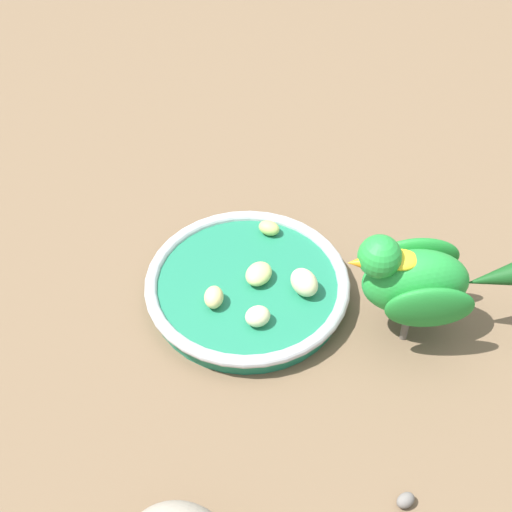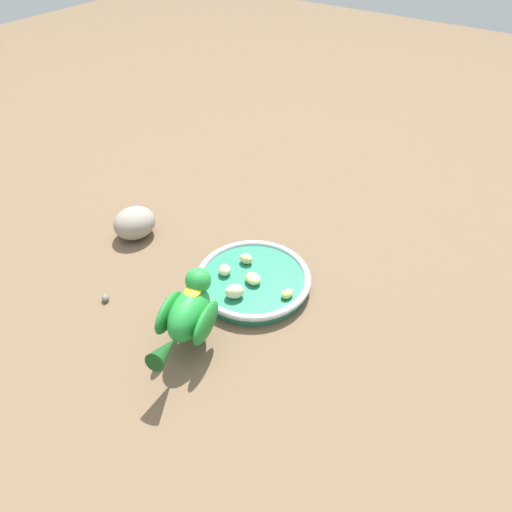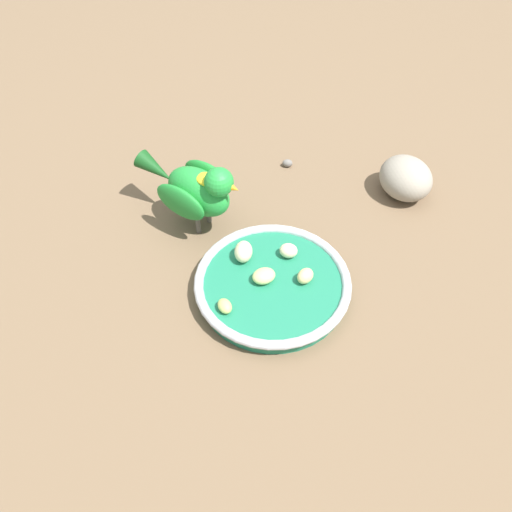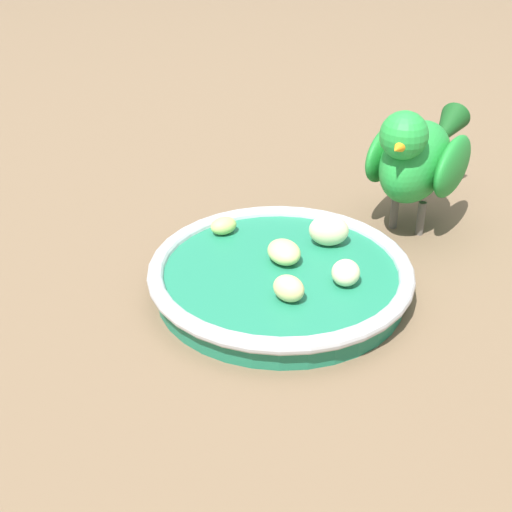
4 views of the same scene
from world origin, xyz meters
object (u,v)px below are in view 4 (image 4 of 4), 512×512
at_px(apple_piece_3, 346,273).
at_px(apple_piece_4, 329,230).
at_px(apple_piece_1, 284,252).
at_px(parrot, 417,156).
at_px(feeding_bowl, 280,276).
at_px(apple_piece_2, 289,288).
at_px(apple_piece_0, 224,226).

height_order(apple_piece_3, apple_piece_4, apple_piece_4).
xyz_separation_m(apple_piece_1, parrot, (-0.16, 0.01, 0.04)).
height_order(feeding_bowl, apple_piece_2, apple_piece_2).
height_order(feeding_bowl, apple_piece_3, apple_piece_3).
height_order(apple_piece_3, parrot, parrot).
height_order(apple_piece_0, apple_piece_2, apple_piece_2).
relative_size(feeding_bowl, apple_piece_0, 8.96).
bearing_deg(apple_piece_0, parrot, 153.66).
distance_m(apple_piece_2, apple_piece_4, 0.09).
bearing_deg(parrot, feeding_bowl, -16.20).
relative_size(apple_piece_1, apple_piece_2, 1.27).
distance_m(apple_piece_1, apple_piece_4, 0.05).
height_order(apple_piece_0, apple_piece_3, apple_piece_3).
distance_m(apple_piece_1, apple_piece_3, 0.06).
bearing_deg(apple_piece_3, apple_piece_1, -78.42).
height_order(apple_piece_2, apple_piece_3, same).
xyz_separation_m(apple_piece_1, apple_piece_3, (-0.01, 0.06, 0.00)).
distance_m(apple_piece_2, parrot, 0.21).
relative_size(apple_piece_4, parrot, 0.19).
xyz_separation_m(feeding_bowl, parrot, (-0.17, 0.00, 0.06)).
relative_size(feeding_bowl, apple_piece_1, 6.66).
height_order(apple_piece_1, parrot, parrot).
bearing_deg(apple_piece_1, apple_piece_3, 101.58).
height_order(apple_piece_0, apple_piece_4, apple_piece_4).
bearing_deg(apple_piece_4, apple_piece_3, 53.88).
relative_size(apple_piece_0, apple_piece_2, 0.95).
xyz_separation_m(feeding_bowl, apple_piece_2, (0.03, 0.04, 0.02)).
bearing_deg(apple_piece_0, apple_piece_2, 73.67).
bearing_deg(apple_piece_4, apple_piece_0, -55.14).
bearing_deg(apple_piece_3, apple_piece_2, -16.25).
height_order(apple_piece_0, apple_piece_1, apple_piece_1).
bearing_deg(apple_piece_2, parrot, -170.96).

